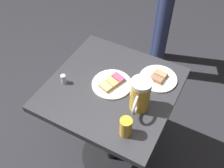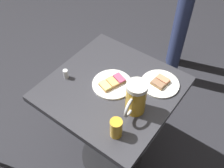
{
  "view_description": "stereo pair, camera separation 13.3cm",
  "coord_description": "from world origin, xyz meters",
  "views": [
    {
      "loc": [
        -0.42,
        0.79,
        1.76
      ],
      "look_at": [
        0.0,
        0.0,
        0.77
      ],
      "focal_mm": 41.56,
      "sensor_mm": 36.0,
      "label": 1
    },
    {
      "loc": [
        -0.53,
        0.72,
        1.76
      ],
      "look_at": [
        0.0,
        0.0,
        0.77
      ],
      "focal_mm": 41.56,
      "sensor_mm": 36.0,
      "label": 2
    }
  ],
  "objects": [
    {
      "name": "plate_far",
      "position": [
        -0.19,
        -0.16,
        0.76
      ],
      "size": [
        0.2,
        0.2,
        0.03
      ],
      "color": "white",
      "rests_on": "cafe_table"
    },
    {
      "name": "ground_plane",
      "position": [
        0.0,
        0.0,
        0.0
      ],
      "size": [
        6.0,
        6.0,
        0.0
      ],
      "primitive_type": "plane",
      "color": "#28282D"
    },
    {
      "name": "cafe_table",
      "position": [
        0.0,
        0.0,
        0.56
      ],
      "size": [
        0.65,
        0.65,
        0.75
      ],
      "color": "black",
      "rests_on": "ground_plane"
    },
    {
      "name": "salt_shaker",
      "position": [
        0.24,
        0.09,
        0.78
      ],
      "size": [
        0.03,
        0.03,
        0.05
      ],
      "primitive_type": "cylinder",
      "color": "silver",
      "rests_on": "cafe_table"
    },
    {
      "name": "beer_glass_small",
      "position": [
        -0.18,
        0.22,
        0.8
      ],
      "size": [
        0.06,
        0.06,
        0.1
      ],
      "primitive_type": "cylinder",
      "color": "gold",
      "rests_on": "cafe_table"
    },
    {
      "name": "beer_mug",
      "position": [
        -0.18,
        0.06,
        0.84
      ],
      "size": [
        0.1,
        0.16,
        0.18
      ],
      "color": "gold",
      "rests_on": "cafe_table"
    },
    {
      "name": "plate_near",
      "position": [
        0.01,
        -0.01,
        0.76
      ],
      "size": [
        0.21,
        0.21,
        0.03
      ],
      "color": "white",
      "rests_on": "cafe_table"
    }
  ]
}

